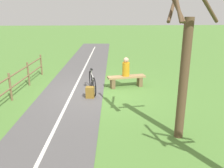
{
  "coord_description": "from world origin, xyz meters",
  "views": [
    {
      "loc": [
        -0.17,
        9.07,
        3.28
      ],
      "look_at": [
        -0.55,
        1.41,
        0.82
      ],
      "focal_mm": 37.94,
      "sensor_mm": 36.0,
      "label": 1
    }
  ],
  "objects_px": {
    "bicycle": "(92,82)",
    "bench": "(126,79)",
    "backpack": "(90,92)",
    "person_seated": "(126,68)",
    "tree_mid_field": "(183,70)"
  },
  "relations": [
    {
      "from": "person_seated",
      "to": "bicycle",
      "type": "xyz_separation_m",
      "value": [
        1.43,
        0.51,
        -0.47
      ]
    },
    {
      "from": "bench",
      "to": "person_seated",
      "type": "relative_size",
      "value": 2.08
    },
    {
      "from": "person_seated",
      "to": "bicycle",
      "type": "distance_m",
      "value": 1.59
    },
    {
      "from": "tree_mid_field",
      "to": "bicycle",
      "type": "bearing_deg",
      "value": -57.7
    },
    {
      "from": "bicycle",
      "to": "tree_mid_field",
      "type": "bearing_deg",
      "value": 22.45
    },
    {
      "from": "bench",
      "to": "backpack",
      "type": "xyz_separation_m",
      "value": [
        1.52,
        1.26,
        -0.12
      ]
    },
    {
      "from": "backpack",
      "to": "tree_mid_field",
      "type": "relative_size",
      "value": 0.1
    },
    {
      "from": "person_seated",
      "to": "tree_mid_field",
      "type": "relative_size",
      "value": 0.19
    },
    {
      "from": "bicycle",
      "to": "backpack",
      "type": "height_order",
      "value": "bicycle"
    },
    {
      "from": "backpack",
      "to": "bicycle",
      "type": "bearing_deg",
      "value": -95.04
    },
    {
      "from": "bench",
      "to": "backpack",
      "type": "bearing_deg",
      "value": 28.76
    },
    {
      "from": "bicycle",
      "to": "bench",
      "type": "bearing_deg",
      "value": 99.59
    },
    {
      "from": "bench",
      "to": "person_seated",
      "type": "xyz_separation_m",
      "value": [
        0.03,
        0.01,
        0.53
      ]
    },
    {
      "from": "bench",
      "to": "tree_mid_field",
      "type": "xyz_separation_m",
      "value": [
        -0.91,
        4.26,
        1.49
      ]
    },
    {
      "from": "tree_mid_field",
      "to": "bench",
      "type": "bearing_deg",
      "value": -77.93
    }
  ]
}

